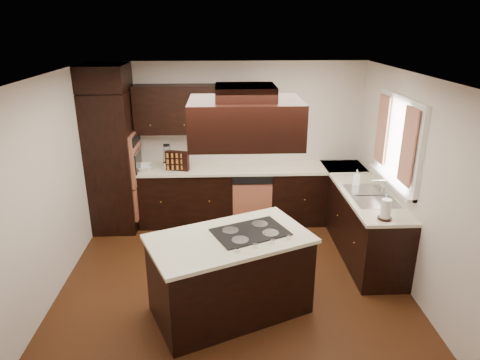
# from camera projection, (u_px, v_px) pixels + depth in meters

# --- Properties ---
(floor) EXTENTS (4.20, 4.20, 0.02)m
(floor) POSITION_uv_depth(u_px,v_px,m) (234.00, 285.00, 5.29)
(floor) COLOR #562D14
(floor) RESTS_ON ground
(ceiling) EXTENTS (4.20, 4.20, 0.02)m
(ceiling) POSITION_uv_depth(u_px,v_px,m) (233.00, 77.00, 4.41)
(ceiling) COLOR silver
(ceiling) RESTS_ON ground
(wall_back) EXTENTS (4.20, 0.02, 2.50)m
(wall_back) POSITION_uv_depth(u_px,v_px,m) (230.00, 142.00, 6.83)
(wall_back) COLOR beige
(wall_back) RESTS_ON ground
(wall_front) EXTENTS (4.20, 0.02, 2.50)m
(wall_front) POSITION_uv_depth(u_px,v_px,m) (242.00, 306.00, 2.87)
(wall_front) COLOR beige
(wall_front) RESTS_ON ground
(wall_left) EXTENTS (0.02, 4.20, 2.50)m
(wall_left) POSITION_uv_depth(u_px,v_px,m) (45.00, 193.00, 4.77)
(wall_left) COLOR beige
(wall_left) RESTS_ON ground
(wall_right) EXTENTS (0.02, 4.20, 2.50)m
(wall_right) POSITION_uv_depth(u_px,v_px,m) (416.00, 187.00, 4.93)
(wall_right) COLOR beige
(wall_right) RESTS_ON ground
(oven_column) EXTENTS (0.65, 0.75, 2.12)m
(oven_column) POSITION_uv_depth(u_px,v_px,m) (113.00, 162.00, 6.44)
(oven_column) COLOR black
(oven_column) RESTS_ON floor
(wall_oven_face) EXTENTS (0.05, 0.62, 0.78)m
(wall_oven_face) POSITION_uv_depth(u_px,v_px,m) (136.00, 158.00, 6.44)
(wall_oven_face) COLOR #BE6A4B
(wall_oven_face) RESTS_ON oven_column
(base_cabinets_back) EXTENTS (2.93, 0.60, 0.88)m
(base_cabinets_back) POSITION_uv_depth(u_px,v_px,m) (233.00, 196.00, 6.82)
(base_cabinets_back) COLOR black
(base_cabinets_back) RESTS_ON floor
(base_cabinets_right) EXTENTS (0.60, 2.40, 0.88)m
(base_cabinets_right) POSITION_uv_depth(u_px,v_px,m) (359.00, 218.00, 6.05)
(base_cabinets_right) COLOR black
(base_cabinets_right) RESTS_ON floor
(countertop_back) EXTENTS (2.93, 0.63, 0.04)m
(countertop_back) POSITION_uv_depth(u_px,v_px,m) (233.00, 169.00, 6.65)
(countertop_back) COLOR #EFE9C7
(countertop_back) RESTS_ON base_cabinets_back
(countertop_right) EXTENTS (0.63, 2.40, 0.04)m
(countertop_right) POSITION_uv_depth(u_px,v_px,m) (361.00, 188.00, 5.89)
(countertop_right) COLOR #EFE9C7
(countertop_right) RESTS_ON base_cabinets_right
(upper_cabinets) EXTENTS (2.00, 0.34, 0.72)m
(upper_cabinets) POSITION_uv_depth(u_px,v_px,m) (201.00, 109.00, 6.45)
(upper_cabinets) COLOR black
(upper_cabinets) RESTS_ON wall_back
(dishwasher_front) EXTENTS (0.60, 0.05, 0.72)m
(dishwasher_front) POSITION_uv_depth(u_px,v_px,m) (252.00, 205.00, 6.57)
(dishwasher_front) COLOR #BE6A4B
(dishwasher_front) RESTS_ON floor
(window_frame) EXTENTS (0.06, 1.32, 1.12)m
(window_frame) POSITION_uv_depth(u_px,v_px,m) (398.00, 141.00, 5.31)
(window_frame) COLOR white
(window_frame) RESTS_ON wall_right
(window_pane) EXTENTS (0.00, 1.20, 1.00)m
(window_pane) POSITION_uv_depth(u_px,v_px,m) (401.00, 141.00, 5.31)
(window_pane) COLOR white
(window_pane) RESTS_ON wall_right
(curtain_left) EXTENTS (0.02, 0.34, 0.90)m
(curtain_left) POSITION_uv_depth(u_px,v_px,m) (408.00, 147.00, 4.90)
(curtain_left) COLOR beige
(curtain_left) RESTS_ON wall_right
(curtain_right) EXTENTS (0.02, 0.34, 0.90)m
(curtain_right) POSITION_uv_depth(u_px,v_px,m) (382.00, 130.00, 5.68)
(curtain_right) COLOR beige
(curtain_right) RESTS_ON wall_right
(sink_rim) EXTENTS (0.52, 0.84, 0.01)m
(sink_rim) POSITION_uv_depth(u_px,v_px,m) (371.00, 196.00, 5.55)
(sink_rim) COLOR silver
(sink_rim) RESTS_ON countertop_right
(island) EXTENTS (1.83, 1.45, 0.88)m
(island) POSITION_uv_depth(u_px,v_px,m) (230.00, 276.00, 4.65)
(island) COLOR black
(island) RESTS_ON floor
(island_top) EXTENTS (1.91, 1.53, 0.04)m
(island_top) POSITION_uv_depth(u_px,v_px,m) (230.00, 239.00, 4.49)
(island_top) COLOR #EFE9C7
(island_top) RESTS_ON island
(cooktop) EXTENTS (0.90, 0.77, 0.01)m
(cooktop) POSITION_uv_depth(u_px,v_px,m) (250.00, 232.00, 4.59)
(cooktop) COLOR black
(cooktop) RESTS_ON island_top
(range_hood) EXTENTS (1.05, 0.72, 0.42)m
(range_hood) POSITION_uv_depth(u_px,v_px,m) (245.00, 122.00, 4.02)
(range_hood) COLOR black
(range_hood) RESTS_ON ceiling
(hood_duct) EXTENTS (0.55, 0.50, 0.13)m
(hood_duct) POSITION_uv_depth(u_px,v_px,m) (245.00, 92.00, 3.93)
(hood_duct) COLOR black
(hood_duct) RESTS_ON ceiling
(blender_base) EXTENTS (0.15, 0.15, 0.10)m
(blender_base) POSITION_uv_depth(u_px,v_px,m) (168.00, 165.00, 6.59)
(blender_base) COLOR silver
(blender_base) RESTS_ON countertop_back
(blender_pitcher) EXTENTS (0.13, 0.13, 0.26)m
(blender_pitcher) POSITION_uv_depth(u_px,v_px,m) (167.00, 154.00, 6.52)
(blender_pitcher) COLOR silver
(blender_pitcher) RESTS_ON blender_base
(spice_rack) EXTENTS (0.37, 0.19, 0.30)m
(spice_rack) POSITION_uv_depth(u_px,v_px,m) (177.00, 161.00, 6.47)
(spice_rack) COLOR black
(spice_rack) RESTS_ON countertop_back
(mixing_bowl) EXTENTS (0.33, 0.33, 0.07)m
(mixing_bowl) POSITION_uv_depth(u_px,v_px,m) (144.00, 167.00, 6.54)
(mixing_bowl) COLOR white
(mixing_bowl) RESTS_ON countertop_back
(soap_bottle) EXTENTS (0.12, 0.12, 0.21)m
(soap_bottle) POSITION_uv_depth(u_px,v_px,m) (357.00, 177.00, 5.91)
(soap_bottle) COLOR white
(soap_bottle) RESTS_ON countertop_right
(paper_towel) EXTENTS (0.12, 0.12, 0.25)m
(paper_towel) POSITION_uv_depth(u_px,v_px,m) (386.00, 209.00, 4.85)
(paper_towel) COLOR white
(paper_towel) RESTS_ON countertop_right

